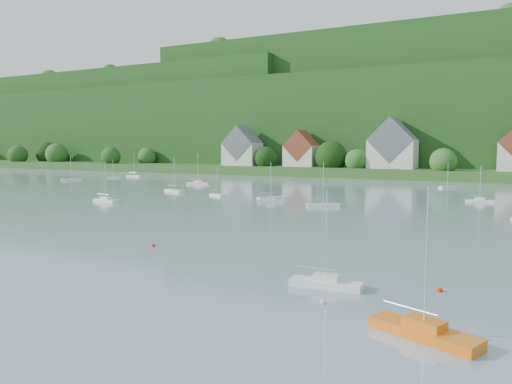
% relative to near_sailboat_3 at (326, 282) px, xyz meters
% --- Properties ---
extents(far_shore_strip, '(600.00, 60.00, 3.00)m').
position_rel_near_sailboat_3_xyz_m(far_shore_strip, '(-31.28, 155.26, 1.08)').
color(far_shore_strip, '#2C5620').
rests_on(far_shore_strip, ground).
extents(forested_ridge, '(620.00, 181.22, 69.89)m').
position_rel_near_sailboat_3_xyz_m(forested_ridge, '(-30.88, 223.83, 22.47)').
color(forested_ridge, '#163F14').
rests_on(forested_ridge, ground).
extents(village_building_0, '(14.00, 10.40, 16.00)m').
position_rel_near_sailboat_3_xyz_m(village_building_0, '(-86.28, 142.26, 9.09)').
color(village_building_0, beige).
rests_on(village_building_0, far_shore_strip).
extents(village_building_1, '(12.00, 9.36, 14.00)m').
position_rel_near_sailboat_3_xyz_m(village_building_1, '(-61.28, 144.26, 8.33)').
color(village_building_1, beige).
rests_on(village_building_1, far_shore_strip).
extents(village_building_2, '(16.00, 11.44, 18.00)m').
position_rel_near_sailboat_3_xyz_m(village_building_2, '(-26.28, 143.26, 9.85)').
color(village_building_2, beige).
rests_on(village_building_2, far_shore_strip).
extents(near_sailboat_3, '(5.69, 1.96, 7.55)m').
position_rel_near_sailboat_3_xyz_m(near_sailboat_3, '(0.00, 0.00, 0.00)').
color(near_sailboat_3, white).
rests_on(near_sailboat_3, ground).
extents(near_sailboat_5, '(6.60, 4.05, 8.63)m').
position_rel_near_sailboat_3_xyz_m(near_sailboat_5, '(8.37, -7.14, 0.03)').
color(near_sailboat_5, orange).
rests_on(near_sailboat_5, ground).
extents(mooring_buoy_2, '(0.45, 0.45, 0.45)m').
position_rel_near_sailboat_3_xyz_m(mooring_buoy_2, '(7.93, 2.89, -0.42)').
color(mooring_buoy_2, '#EC2A00').
rests_on(mooring_buoy_2, ground).
extents(mooring_buoy_3, '(0.41, 0.41, 0.41)m').
position_rel_near_sailboat_3_xyz_m(mooring_buoy_3, '(-21.99, 6.44, -0.42)').
color(mooring_buoy_3, '#EC2A00').
rests_on(mooring_buoy_3, ground).
extents(mooring_buoy_4, '(0.40, 0.40, 0.40)m').
position_rel_near_sailboat_3_xyz_m(mooring_buoy_4, '(1.15, -3.82, -0.42)').
color(mooring_buoy_4, silver).
rests_on(mooring_buoy_4, ground).
extents(far_sailboat_cluster, '(190.31, 70.77, 8.71)m').
position_rel_near_sailboat_3_xyz_m(far_sailboat_cluster, '(-15.73, 73.63, -0.05)').
color(far_sailboat_cluster, white).
rests_on(far_sailboat_cluster, ground).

